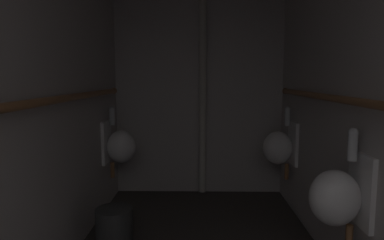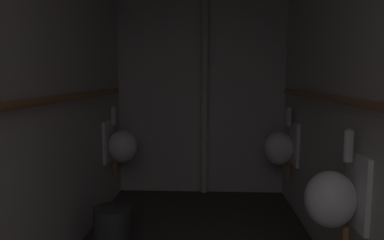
{
  "view_description": "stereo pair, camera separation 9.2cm",
  "coord_description": "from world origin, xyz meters",
  "px_view_note": "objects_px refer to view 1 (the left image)",
  "views": [
    {
      "loc": [
        -0.01,
        0.09,
        1.37
      ],
      "look_at": [
        -0.07,
        3.33,
        0.98
      ],
      "focal_mm": 32.69,
      "sensor_mm": 36.0,
      "label": 1
    },
    {
      "loc": [
        0.08,
        0.09,
        1.37
      ],
      "look_at": [
        -0.07,
        3.33,
        0.98
      ],
      "focal_mm": 32.69,
      "sensor_mm": 36.0,
      "label": 2
    }
  ],
  "objects_px": {
    "standpipe_back_wall": "(203,91)",
    "waste_bin": "(114,232)",
    "urinal_right_mid": "(338,196)",
    "urinal_right_far": "(280,147)",
    "urinal_left_mid": "(119,146)"
  },
  "relations": [
    {
      "from": "urinal_right_mid",
      "to": "urinal_right_far",
      "type": "xyz_separation_m",
      "value": [
        0.0,
        1.5,
        0.0
      ]
    },
    {
      "from": "urinal_left_mid",
      "to": "waste_bin",
      "type": "distance_m",
      "value": 1.13
    },
    {
      "from": "urinal_right_far",
      "to": "standpipe_back_wall",
      "type": "relative_size",
      "value": 0.32
    },
    {
      "from": "urinal_right_mid",
      "to": "urinal_right_far",
      "type": "height_order",
      "value": "same"
    },
    {
      "from": "urinal_left_mid",
      "to": "urinal_right_mid",
      "type": "distance_m",
      "value": 2.27
    },
    {
      "from": "waste_bin",
      "to": "urinal_right_mid",
      "type": "bearing_deg",
      "value": -19.68
    },
    {
      "from": "urinal_right_far",
      "to": "waste_bin",
      "type": "xyz_separation_m",
      "value": [
        -1.49,
        -0.97,
        -0.48
      ]
    },
    {
      "from": "urinal_right_mid",
      "to": "waste_bin",
      "type": "height_order",
      "value": "urinal_right_mid"
    },
    {
      "from": "urinal_left_mid",
      "to": "standpipe_back_wall",
      "type": "distance_m",
      "value": 1.13
    },
    {
      "from": "standpipe_back_wall",
      "to": "waste_bin",
      "type": "distance_m",
      "value": 1.92
    },
    {
      "from": "urinal_right_mid",
      "to": "waste_bin",
      "type": "relative_size",
      "value": 2.02
    },
    {
      "from": "urinal_left_mid",
      "to": "standpipe_back_wall",
      "type": "relative_size",
      "value": 0.32
    },
    {
      "from": "urinal_right_far",
      "to": "standpipe_back_wall",
      "type": "xyz_separation_m",
      "value": [
        -0.79,
        0.49,
        0.55
      ]
    },
    {
      "from": "urinal_left_mid",
      "to": "waste_bin",
      "type": "xyz_separation_m",
      "value": [
        0.18,
        -1.0,
        -0.48
      ]
    },
    {
      "from": "urinal_right_mid",
      "to": "urinal_left_mid",
      "type": "bearing_deg",
      "value": 137.28
    }
  ]
}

